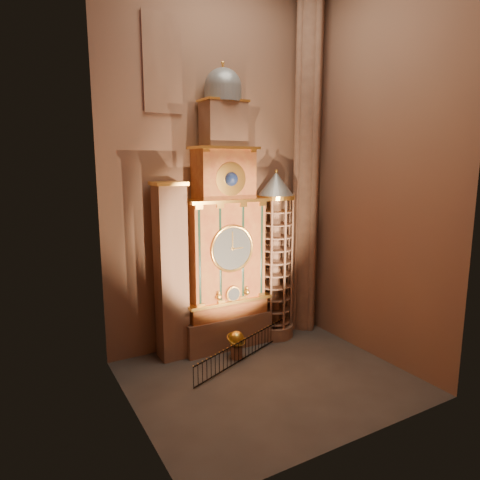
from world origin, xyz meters
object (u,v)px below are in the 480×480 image
stair_turret (275,257)px  iron_railing (245,349)px  astronomical_clock (224,240)px  celestial_globe (236,342)px  portrait_tower (171,271)px

stair_turret → iron_railing: bearing=-148.1°
astronomical_clock → stair_turret: size_ratio=1.55×
iron_railing → astronomical_clock: bearing=92.4°
astronomical_clock → stair_turret: bearing=-4.3°
celestial_globe → iron_railing: (0.40, -0.36, -0.34)m
astronomical_clock → stair_turret: 3.78m
portrait_tower → iron_railing: size_ratio=1.28×
celestial_globe → iron_railing: bearing=-41.7°
astronomical_clock → stair_turret: astronomical_clock is taller
portrait_tower → stair_turret: stair_turret is taller
portrait_tower → astronomical_clock: bearing=-0.3°
astronomical_clock → iron_railing: astronomical_clock is taller
celestial_globe → iron_railing: celestial_globe is taller
portrait_tower → iron_railing: portrait_tower is taller
portrait_tower → iron_railing: bearing=-34.4°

